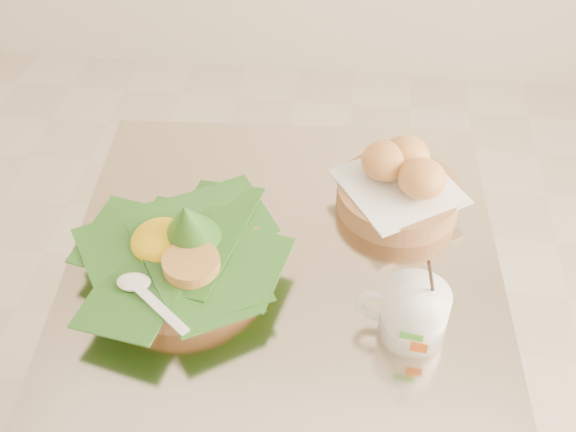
# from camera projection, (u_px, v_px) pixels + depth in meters

# --- Properties ---
(cafe_table) EXTENTS (0.74, 0.74, 0.75)m
(cafe_table) POSITION_uv_depth(u_px,v_px,m) (285.00, 334.00, 1.34)
(cafe_table) COLOR gray
(cafe_table) RESTS_ON floor
(rice_basket) EXTENTS (0.33, 0.33, 0.16)m
(rice_basket) POSITION_uv_depth(u_px,v_px,m) (182.00, 252.00, 1.13)
(rice_basket) COLOR #9E7243
(rice_basket) RESTS_ON cafe_table
(bread_basket) EXTENTS (0.25, 0.25, 0.11)m
(bread_basket) POSITION_uv_depth(u_px,v_px,m) (400.00, 184.00, 1.24)
(bread_basket) COLOR #9E7243
(bread_basket) RESTS_ON cafe_table
(coffee_mug) EXTENTS (0.13, 0.10, 0.17)m
(coffee_mug) POSITION_uv_depth(u_px,v_px,m) (412.00, 312.00, 1.04)
(coffee_mug) COLOR white
(coffee_mug) RESTS_ON cafe_table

